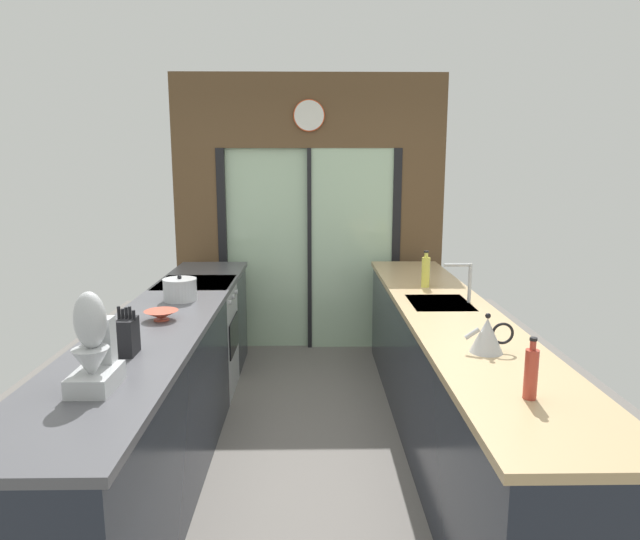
# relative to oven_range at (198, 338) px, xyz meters

# --- Properties ---
(ground_plane) EXTENTS (5.04, 7.60, 0.02)m
(ground_plane) POSITION_rel_oven_range_xyz_m (0.91, -0.65, -0.47)
(ground_plane) COLOR slate
(back_wall_unit) EXTENTS (2.64, 0.12, 2.70)m
(back_wall_unit) POSITION_rel_oven_range_xyz_m (0.91, 1.15, 1.07)
(back_wall_unit) COLOR brown
(back_wall_unit) RESTS_ON ground_plane
(left_counter_run) EXTENTS (0.62, 3.80, 0.92)m
(left_counter_run) POSITION_rel_oven_range_xyz_m (-0.00, -1.12, 0.01)
(left_counter_run) COLOR #1E232D
(left_counter_run) RESTS_ON ground_plane
(right_counter_run) EXTENTS (0.62, 3.80, 0.92)m
(right_counter_run) POSITION_rel_oven_range_xyz_m (1.82, -0.95, 0.01)
(right_counter_run) COLOR #1E232D
(right_counter_run) RESTS_ON ground_plane
(sink_faucet) EXTENTS (0.19, 0.02, 0.27)m
(sink_faucet) POSITION_rel_oven_range_xyz_m (1.97, -0.70, 0.64)
(sink_faucet) COLOR #B7BABC
(sink_faucet) RESTS_ON right_counter_run
(oven_range) EXTENTS (0.60, 0.60, 0.92)m
(oven_range) POSITION_rel_oven_range_xyz_m (0.00, 0.00, 0.00)
(oven_range) COLOR #B7BABC
(oven_range) RESTS_ON ground_plane
(mixing_bowl) EXTENTS (0.20, 0.20, 0.06)m
(mixing_bowl) POSITION_rel_oven_range_xyz_m (0.02, -1.11, 0.50)
(mixing_bowl) COLOR #BC4C38
(mixing_bowl) RESTS_ON left_counter_run
(knife_block) EXTENTS (0.09, 0.14, 0.24)m
(knife_block) POSITION_rel_oven_range_xyz_m (0.02, -1.73, 0.56)
(knife_block) COLOR black
(knife_block) RESTS_ON left_counter_run
(stand_mixer) EXTENTS (0.17, 0.27, 0.42)m
(stand_mixer) POSITION_rel_oven_range_xyz_m (0.02, -2.16, 0.63)
(stand_mixer) COLOR #B7BABC
(stand_mixer) RESTS_ON left_counter_run
(stock_pot) EXTENTS (0.23, 0.23, 0.18)m
(stock_pot) POSITION_rel_oven_range_xyz_m (0.02, -0.61, 0.54)
(stock_pot) COLOR #B7BABC
(stock_pot) RESTS_ON left_counter_run
(kettle) EXTENTS (0.25, 0.17, 0.20)m
(kettle) POSITION_rel_oven_range_xyz_m (1.80, -1.73, 0.55)
(kettle) COLOR #B7BABC
(kettle) RESTS_ON right_counter_run
(soap_bottle_near) EXTENTS (0.05, 0.05, 0.25)m
(soap_bottle_near) POSITION_rel_oven_range_xyz_m (1.80, -2.29, 0.57)
(soap_bottle_near) COLOR #B23D2D
(soap_bottle_near) RESTS_ON right_counter_run
(soap_bottle_far) EXTENTS (0.06, 0.06, 0.28)m
(soap_bottle_far) POSITION_rel_oven_range_xyz_m (1.80, -0.21, 0.59)
(soap_bottle_far) COLOR #D1CC4C
(soap_bottle_far) RESTS_ON right_counter_run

